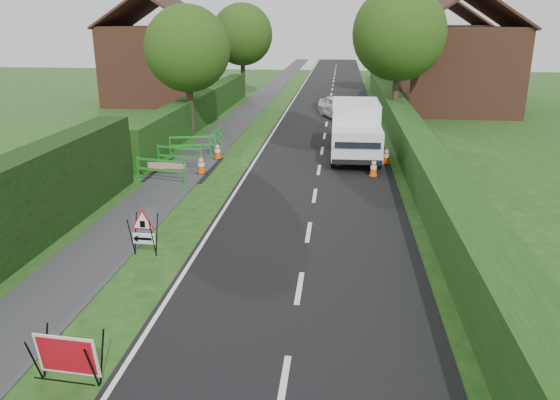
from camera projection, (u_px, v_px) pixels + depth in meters
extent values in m
plane|color=#164513|center=(181.00, 304.00, 11.81)|extent=(120.00, 120.00, 0.00)
cube|color=black|center=(331.00, 96.00, 44.60)|extent=(6.00, 90.00, 0.02)
cube|color=#2D2D30|center=(265.00, 95.00, 45.18)|extent=(2.00, 90.00, 0.02)
cube|color=#14380F|center=(203.00, 122.00, 33.11)|extent=(1.00, 24.00, 1.80)
cube|color=#14380F|center=(406.00, 149.00, 26.24)|extent=(1.20, 50.00, 1.50)
cube|color=brown|center=(161.00, 65.00, 40.33)|extent=(7.00, 7.00, 5.50)
cube|color=#331E19|center=(134.00, 10.00, 39.31)|extent=(4.00, 7.40, 2.58)
cube|color=#331E19|center=(181.00, 10.00, 38.95)|extent=(4.00, 7.40, 2.58)
cube|color=brown|center=(458.00, 70.00, 36.24)|extent=(7.00, 7.00, 5.50)
cube|color=#331E19|center=(437.00, 9.00, 35.23)|extent=(4.00, 7.40, 2.58)
cube|color=#331E19|center=(492.00, 9.00, 34.86)|extent=(4.00, 7.40, 2.58)
cube|color=brown|center=(439.00, 57.00, 49.36)|extent=(7.00, 7.00, 5.50)
cube|color=#331E19|center=(423.00, 12.00, 48.34)|extent=(4.00, 7.40, 2.58)
cube|color=#331E19|center=(463.00, 12.00, 47.98)|extent=(4.00, 7.40, 2.58)
cylinder|color=#2D2116|center=(191.00, 111.00, 28.88)|extent=(0.36, 0.36, 2.62)
sphere|color=#223F11|center=(187.00, 49.00, 27.89)|extent=(4.40, 4.40, 4.40)
cylinder|color=#2D2116|center=(395.00, 100.00, 31.45)|extent=(0.36, 0.36, 2.97)
sphere|color=#223F11|center=(399.00, 33.00, 30.30)|extent=(5.20, 5.20, 5.20)
cylinder|color=#2D2116|center=(243.00, 79.00, 43.96)|extent=(0.36, 0.36, 2.80)
sphere|color=#223F11|center=(242.00, 34.00, 42.89)|extent=(4.80, 4.80, 4.80)
cylinder|color=#2D2116|center=(378.00, 78.00, 46.64)|extent=(0.36, 0.36, 2.45)
sphere|color=#223F11|center=(380.00, 41.00, 45.71)|extent=(4.20, 4.20, 4.20)
cylinder|color=black|center=(34.00, 361.00, 9.04)|extent=(0.06, 0.32, 0.90)
cylinder|color=black|center=(46.00, 350.00, 9.35)|extent=(0.06, 0.32, 0.90)
cylinder|color=black|center=(92.00, 368.00, 8.86)|extent=(0.06, 0.32, 0.90)
cylinder|color=black|center=(102.00, 356.00, 9.17)|extent=(0.06, 0.32, 0.90)
cylinder|color=black|center=(64.00, 381.00, 9.03)|extent=(1.10, 0.11, 0.02)
cube|color=white|center=(67.00, 355.00, 9.06)|extent=(1.11, 0.22, 0.79)
cube|color=red|center=(67.00, 356.00, 9.05)|extent=(1.00, 0.19, 0.68)
cylinder|color=black|center=(131.00, 237.00, 14.00)|extent=(0.05, 0.33, 1.08)
cylinder|color=black|center=(136.00, 233.00, 14.25)|extent=(0.05, 0.33, 1.08)
cylinder|color=black|center=(153.00, 238.00, 13.91)|extent=(0.05, 0.33, 1.08)
cylinder|color=black|center=(157.00, 235.00, 14.16)|extent=(0.05, 0.33, 1.08)
cube|color=white|center=(144.00, 239.00, 14.09)|extent=(0.60, 0.05, 0.29)
cube|color=black|center=(144.00, 239.00, 14.07)|extent=(0.43, 0.04, 0.07)
cone|color=black|center=(135.00, 238.00, 14.11)|extent=(0.14, 0.18, 0.17)
cube|color=black|center=(142.00, 224.00, 13.94)|extent=(0.14, 0.02, 0.17)
cube|color=silver|center=(355.00, 123.00, 24.78)|extent=(2.09, 3.33, 1.98)
cube|color=silver|center=(357.00, 143.00, 22.53)|extent=(2.07, 2.15, 1.21)
cube|color=black|center=(358.00, 141.00, 21.47)|extent=(1.81, 0.25, 0.55)
cube|color=yellow|center=(332.00, 144.00, 24.21)|extent=(0.08, 5.07, 0.25)
cube|color=yellow|center=(379.00, 145.00, 24.02)|extent=(0.08, 5.07, 0.25)
cube|color=black|center=(357.00, 162.00, 21.74)|extent=(2.01, 0.15, 0.20)
cylinder|color=black|center=(334.00, 158.00, 22.76)|extent=(0.26, 0.82, 0.82)
cylinder|color=black|center=(378.00, 159.00, 22.59)|extent=(0.26, 0.82, 0.82)
cylinder|color=black|center=(334.00, 141.00, 25.89)|extent=(0.26, 0.82, 0.82)
cylinder|color=black|center=(373.00, 142.00, 25.71)|extent=(0.26, 0.82, 0.82)
cube|color=black|center=(373.00, 176.00, 21.48)|extent=(0.38, 0.38, 0.04)
cone|color=#F54F07|center=(374.00, 166.00, 21.36)|extent=(0.32, 0.32, 0.75)
cylinder|color=white|center=(374.00, 167.00, 21.37)|extent=(0.25, 0.25, 0.14)
cylinder|color=white|center=(374.00, 163.00, 21.31)|extent=(0.17, 0.17, 0.10)
cube|color=black|center=(386.00, 164.00, 23.34)|extent=(0.38, 0.38, 0.04)
cone|color=#F54F07|center=(386.00, 155.00, 23.22)|extent=(0.32, 0.32, 0.75)
cylinder|color=white|center=(386.00, 156.00, 23.23)|extent=(0.25, 0.25, 0.14)
cylinder|color=white|center=(387.00, 151.00, 23.17)|extent=(0.17, 0.17, 0.10)
cube|color=black|center=(375.00, 151.00, 25.57)|extent=(0.38, 0.38, 0.04)
cone|color=#F54F07|center=(375.00, 143.00, 25.45)|extent=(0.32, 0.32, 0.75)
cylinder|color=white|center=(375.00, 144.00, 25.46)|extent=(0.25, 0.25, 0.14)
cylinder|color=white|center=(375.00, 140.00, 25.40)|extent=(0.17, 0.17, 0.10)
cube|color=black|center=(202.00, 173.00, 21.92)|extent=(0.38, 0.38, 0.04)
cone|color=#F54F07|center=(201.00, 164.00, 21.79)|extent=(0.32, 0.32, 0.75)
cylinder|color=white|center=(201.00, 164.00, 21.81)|extent=(0.25, 0.25, 0.14)
cylinder|color=white|center=(201.00, 160.00, 21.75)|extent=(0.17, 0.17, 0.10)
cube|color=black|center=(218.00, 158.00, 24.26)|extent=(0.38, 0.38, 0.04)
cone|color=#F54F07|center=(218.00, 150.00, 24.14)|extent=(0.32, 0.32, 0.75)
cylinder|color=white|center=(218.00, 151.00, 24.15)|extent=(0.25, 0.25, 0.14)
cylinder|color=white|center=(217.00, 146.00, 24.09)|extent=(0.17, 0.17, 0.10)
cube|color=#198A22|center=(138.00, 169.00, 20.64)|extent=(0.06, 0.06, 1.00)
cube|color=#198A22|center=(184.00, 174.00, 19.99)|extent=(0.06, 0.06, 1.00)
cube|color=#198A22|center=(160.00, 161.00, 20.19)|extent=(1.96, 0.52, 0.08)
cube|color=#198A22|center=(161.00, 170.00, 20.30)|extent=(1.96, 0.52, 0.08)
cube|color=#198A22|center=(139.00, 181.00, 20.79)|extent=(0.14, 0.35, 0.04)
cube|color=#198A22|center=(185.00, 186.00, 20.14)|extent=(0.14, 0.35, 0.04)
cube|color=#198A22|center=(159.00, 156.00, 22.64)|extent=(0.06, 0.06, 1.00)
cube|color=#198A22|center=(202.00, 160.00, 22.00)|extent=(0.06, 0.06, 1.00)
cube|color=#198A22|center=(179.00, 148.00, 22.19)|extent=(1.96, 0.51, 0.08)
cube|color=#198A22|center=(180.00, 157.00, 22.30)|extent=(1.96, 0.51, 0.08)
cube|color=#198A22|center=(159.00, 167.00, 22.79)|extent=(0.14, 0.35, 0.04)
cube|color=#198A22|center=(202.00, 172.00, 22.15)|extent=(0.14, 0.35, 0.04)
cube|color=#198A22|center=(170.00, 147.00, 24.29)|extent=(0.06, 0.06, 1.00)
cube|color=#198A22|center=(215.00, 146.00, 24.56)|extent=(0.06, 0.06, 1.00)
cube|color=#198A22|center=(192.00, 137.00, 24.29)|extent=(1.95, 0.55, 0.08)
cube|color=#198A22|center=(193.00, 145.00, 24.41)|extent=(1.95, 0.55, 0.08)
cube|color=#198A22|center=(171.00, 157.00, 24.44)|extent=(0.15, 0.35, 0.04)
cube|color=#198A22|center=(216.00, 156.00, 24.71)|extent=(0.15, 0.35, 0.04)
cube|color=#198A22|center=(210.00, 146.00, 24.47)|extent=(0.05, 0.05, 1.00)
cube|color=#198A22|center=(221.00, 137.00, 26.35)|extent=(0.05, 0.05, 1.00)
cube|color=#198A22|center=(215.00, 132.00, 25.28)|extent=(0.12, 2.00, 0.08)
cube|color=#198A22|center=(216.00, 140.00, 25.40)|extent=(0.12, 2.00, 0.08)
cube|color=#198A22|center=(210.00, 156.00, 24.62)|extent=(0.35, 0.07, 0.04)
cube|color=#198A22|center=(221.00, 147.00, 26.50)|extent=(0.35, 0.07, 0.04)
cube|color=red|center=(168.00, 177.00, 21.49)|extent=(1.50, 0.12, 0.25)
imported|color=white|center=(338.00, 107.00, 34.28)|extent=(2.96, 4.35, 1.38)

